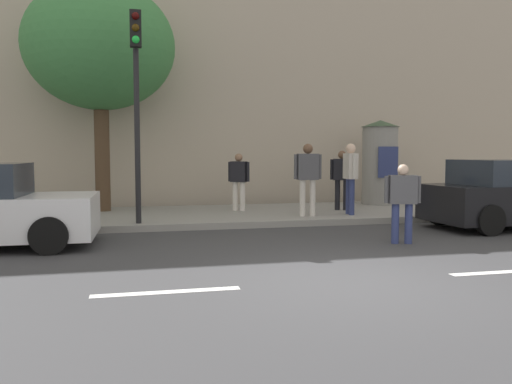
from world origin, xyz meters
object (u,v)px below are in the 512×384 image
at_px(street_tree, 100,47).
at_px(pedestrian_with_bag, 239,178).
at_px(poster_column, 380,162).
at_px(pedestrian_with_backpack, 402,197).
at_px(pedestrian_in_dark_shirt, 308,172).
at_px(pedestrian_in_light_jacket, 350,172).
at_px(pedestrian_tallest, 342,175).
at_px(traffic_light, 136,83).

distance_m(street_tree, pedestrian_with_bag, 4.95).
xyz_separation_m(poster_column, pedestrian_with_backpack, (-2.34, -5.66, -0.55)).
xyz_separation_m(pedestrian_with_backpack, pedestrian_in_dark_shirt, (-0.75, 3.26, 0.35)).
bearing_deg(pedestrian_in_light_jacket, poster_column, 50.00).
bearing_deg(pedestrian_in_dark_shirt, pedestrian_tallest, 39.02).
xyz_separation_m(traffic_light, pedestrian_in_light_jacket, (5.17, 0.59, -1.97)).
bearing_deg(pedestrian_tallest, poster_column, 36.88).
xyz_separation_m(poster_column, pedestrian_tallest, (-1.75, -1.32, -0.34)).
height_order(pedestrian_with_backpack, pedestrian_in_dark_shirt, pedestrian_in_dark_shirt).
bearing_deg(pedestrian_tallest, traffic_light, -163.51).
height_order(poster_column, pedestrian_tallest, poster_column).
xyz_separation_m(traffic_light, pedestrian_with_backpack, (4.76, -2.76, -2.30)).
bearing_deg(pedestrian_with_bag, pedestrian_with_backpack, -66.05).
height_order(traffic_light, pedestrian_with_backpack, traffic_light).
relative_size(street_tree, pedestrian_tallest, 3.73).
height_order(pedestrian_in_light_jacket, pedestrian_with_bag, pedestrian_in_light_jacket).
relative_size(pedestrian_tallest, pedestrian_in_dark_shirt, 0.91).
xyz_separation_m(pedestrian_in_light_jacket, pedestrian_with_bag, (-2.54, 1.46, -0.17)).
relative_size(traffic_light, pedestrian_with_bag, 2.97).
relative_size(poster_column, pedestrian_with_bag, 1.65).
xyz_separation_m(pedestrian_with_bag, pedestrian_in_dark_shirt, (1.39, -1.55, 0.19)).
bearing_deg(pedestrian_in_dark_shirt, pedestrian_with_backpack, -77.13).
height_order(poster_column, pedestrian_with_bag, poster_column).
bearing_deg(street_tree, pedestrian_tallest, -11.37).
bearing_deg(pedestrian_tallest, pedestrian_in_light_jacket, -100.40).
relative_size(pedestrian_with_backpack, pedestrian_in_light_jacket, 0.84).
bearing_deg(pedestrian_with_bag, pedestrian_tallest, -9.71).
relative_size(pedestrian_with_backpack, pedestrian_in_dark_shirt, 0.84).
xyz_separation_m(traffic_light, poster_column, (7.11, 2.90, -1.75)).
bearing_deg(poster_column, pedestrian_with_backpack, -112.48).
relative_size(pedestrian_in_light_jacket, pedestrian_in_dark_shirt, 1.00).
xyz_separation_m(traffic_light, street_tree, (-0.88, 2.84, 1.26)).
distance_m(pedestrian_with_backpack, pedestrian_tallest, 4.39).
bearing_deg(pedestrian_in_light_jacket, traffic_light, -173.46).
bearing_deg(pedestrian_with_bag, pedestrian_in_dark_shirt, -48.05).
xyz_separation_m(traffic_light, pedestrian_tallest, (5.35, 1.58, -2.09)).
bearing_deg(pedestrian_with_backpack, street_tree, 135.25).
relative_size(street_tree, pedestrian_with_bag, 3.91).
bearing_deg(traffic_light, pedestrian_tallest, 16.49).
xyz_separation_m(street_tree, pedestrian_with_backpack, (5.65, -5.60, -3.56)).
xyz_separation_m(traffic_light, pedestrian_in_dark_shirt, (4.02, 0.50, -1.96)).
xyz_separation_m(pedestrian_in_light_jacket, pedestrian_in_dark_shirt, (-1.15, -0.09, 0.01)).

